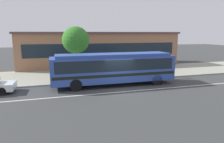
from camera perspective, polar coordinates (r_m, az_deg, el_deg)
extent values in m
plane|color=#393B3B|center=(17.54, 2.32, -4.89)|extent=(120.00, 120.00, 0.00)
cube|color=#989887|center=(23.97, -3.02, -0.56)|extent=(60.00, 8.00, 0.12)
cube|color=silver|center=(16.81, 3.21, -5.57)|extent=(56.00, 0.16, 0.01)
cube|color=#2F4CA3|center=(18.59, 0.47, 0.83)|extent=(11.03, 2.50, 2.21)
cube|color=#2E4C9E|center=(18.43, 0.48, 4.59)|extent=(10.15, 2.20, 0.24)
cube|color=#19232D|center=(18.52, 0.47, 2.18)|extent=(10.37, 2.52, 0.97)
cube|color=black|center=(18.66, 0.47, -0.37)|extent=(10.81, 2.52, 0.24)
cube|color=#19232D|center=(20.74, 15.09, 2.71)|extent=(0.14, 2.12, 1.06)
cylinder|color=black|center=(21.10, 9.42, -0.99)|extent=(1.00, 0.29, 1.00)
cylinder|color=black|center=(19.24, 12.15, -2.20)|extent=(1.00, 0.29, 1.00)
cylinder|color=black|center=(19.16, -10.62, -2.20)|extent=(1.00, 0.29, 1.00)
cylinder|color=black|center=(17.10, -9.91, -3.71)|extent=(1.00, 0.29, 1.00)
cylinder|color=black|center=(19.35, -26.97, -3.60)|extent=(0.65, 0.24, 0.64)
cylinder|color=black|center=(17.82, -28.06, -4.83)|extent=(0.65, 0.24, 0.64)
cylinder|color=#6F5B4E|center=(22.62, 6.55, -0.09)|extent=(0.14, 0.14, 0.80)
cylinder|color=#6F5B4E|center=(22.48, 6.71, -0.16)|extent=(0.14, 0.14, 0.80)
cylinder|color=green|center=(22.44, 6.67, 1.63)|extent=(0.34, 0.34, 0.59)
sphere|color=#D7A48F|center=(22.38, 6.69, 2.66)|extent=(0.22, 0.22, 0.22)
cylinder|color=#2C3042|center=(23.05, 5.82, 0.20)|extent=(0.14, 0.14, 0.87)
cylinder|color=#2C3042|center=(23.14, 6.14, 0.24)|extent=(0.14, 0.14, 0.87)
cylinder|color=green|center=(22.97, 6.01, 2.06)|extent=(0.41, 0.41, 0.63)
sphere|color=#CF8E8E|center=(22.91, 6.03, 3.11)|extent=(0.22, 0.22, 0.22)
cylinder|color=slate|center=(21.81, 4.72, -0.38)|extent=(0.14, 0.14, 0.86)
cylinder|color=slate|center=(21.96, 4.61, -0.30)|extent=(0.14, 0.14, 0.86)
cylinder|color=#3F68B4|center=(21.76, 4.69, 1.51)|extent=(0.37, 0.37, 0.57)
sphere|color=tan|center=(21.70, 4.71, 2.56)|extent=(0.23, 0.23, 0.23)
cylinder|color=gray|center=(22.59, 11.92, 1.88)|extent=(0.08, 0.08, 2.47)
cube|color=yellow|center=(22.46, 12.01, 4.49)|extent=(0.14, 0.44, 0.56)
cylinder|color=brown|center=(22.17, -9.76, 2.31)|extent=(0.37, 0.37, 2.86)
sphere|color=#307424|center=(21.97, -9.96, 8.54)|extent=(2.80, 2.80, 2.80)
cube|color=#98684B|center=(30.19, -3.49, 6.00)|extent=(21.94, 6.02, 4.58)
cube|color=#19232D|center=(27.23, -2.03, 6.00)|extent=(20.19, 0.04, 1.65)
cube|color=#553B40|center=(30.09, -3.55, 10.57)|extent=(22.34, 6.42, 0.24)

